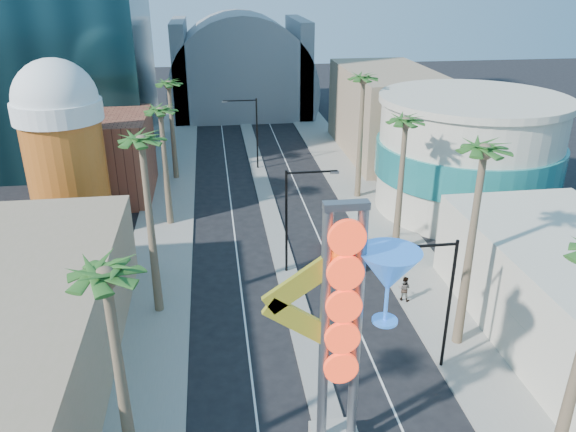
% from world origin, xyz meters
% --- Properties ---
extents(sidewalk_west, '(5.00, 100.00, 0.15)m').
position_xyz_m(sidewalk_west, '(-9.50, 35.00, 0.07)').
color(sidewalk_west, gray).
rests_on(sidewalk_west, ground).
extents(sidewalk_east, '(5.00, 100.00, 0.15)m').
position_xyz_m(sidewalk_east, '(9.50, 35.00, 0.07)').
color(sidewalk_east, gray).
rests_on(sidewalk_east, ground).
extents(median, '(1.60, 84.00, 0.15)m').
position_xyz_m(median, '(0.00, 38.00, 0.07)').
color(median, gray).
rests_on(median, ground).
extents(brick_filler_west, '(10.00, 10.00, 8.00)m').
position_xyz_m(brick_filler_west, '(-16.00, 38.00, 4.00)').
color(brick_filler_west, brown).
rests_on(brick_filler_west, ground).
extents(filler_east, '(10.00, 20.00, 10.00)m').
position_xyz_m(filler_east, '(16.00, 48.00, 5.00)').
color(filler_east, '#917E5D').
rests_on(filler_east, ground).
extents(beer_mug, '(7.00, 7.00, 14.50)m').
position_xyz_m(beer_mug, '(-17.00, 30.00, 7.84)').
color(beer_mug, '#B55B18').
rests_on(beer_mug, ground).
extents(turquoise_building, '(16.60, 16.60, 10.60)m').
position_xyz_m(turquoise_building, '(18.00, 30.00, 5.25)').
color(turquoise_building, beige).
rests_on(turquoise_building, ground).
extents(canopy, '(22.00, 16.00, 22.00)m').
position_xyz_m(canopy, '(0.00, 72.00, 4.31)').
color(canopy, slate).
rests_on(canopy, ground).
extents(neon_sign, '(6.53, 2.60, 12.55)m').
position_xyz_m(neon_sign, '(0.82, 2.96, 7.31)').
color(neon_sign, gray).
rests_on(neon_sign, ground).
extents(streetlight_0, '(3.79, 0.25, 8.00)m').
position_xyz_m(streetlight_0, '(0.55, 20.00, 4.88)').
color(streetlight_0, black).
rests_on(streetlight_0, ground).
extents(streetlight_1, '(3.79, 0.25, 8.00)m').
position_xyz_m(streetlight_1, '(-0.55, 44.00, 4.88)').
color(streetlight_1, black).
rests_on(streetlight_1, ground).
extents(streetlight_2, '(3.45, 0.25, 8.00)m').
position_xyz_m(streetlight_2, '(6.72, 8.00, 4.83)').
color(streetlight_2, black).
rests_on(streetlight_2, ground).
extents(palm_0, '(2.40, 2.40, 11.70)m').
position_xyz_m(palm_0, '(-9.00, 2.00, 9.93)').
color(palm_0, brown).
rests_on(palm_0, ground).
extents(palm_1, '(2.40, 2.40, 12.70)m').
position_xyz_m(palm_1, '(-9.00, 16.00, 10.82)').
color(palm_1, brown).
rests_on(palm_1, ground).
extents(palm_2, '(2.40, 2.40, 11.20)m').
position_xyz_m(palm_2, '(-9.00, 30.00, 9.48)').
color(palm_2, brown).
rests_on(palm_2, ground).
extents(palm_3, '(2.40, 2.40, 11.20)m').
position_xyz_m(palm_3, '(-9.00, 42.00, 9.48)').
color(palm_3, brown).
rests_on(palm_3, ground).
extents(palm_5, '(2.40, 2.40, 13.20)m').
position_xyz_m(palm_5, '(9.00, 10.00, 11.27)').
color(palm_5, brown).
rests_on(palm_5, ground).
extents(palm_6, '(2.40, 2.40, 11.70)m').
position_xyz_m(palm_6, '(9.00, 22.00, 9.93)').
color(palm_6, brown).
rests_on(palm_6, ground).
extents(palm_7, '(2.40, 2.40, 12.70)m').
position_xyz_m(palm_7, '(9.00, 34.00, 10.82)').
color(palm_7, brown).
rests_on(palm_7, ground).
extents(red_pickup, '(3.06, 5.93, 1.60)m').
position_xyz_m(red_pickup, '(4.61, 21.69, 0.80)').
color(red_pickup, '#B20D0E').
rests_on(red_pickup, ground).
extents(pedestrian_b, '(1.08, 1.03, 1.76)m').
position_xyz_m(pedestrian_b, '(7.30, 14.90, 1.03)').
color(pedestrian_b, gray).
rests_on(pedestrian_b, sidewalk_east).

